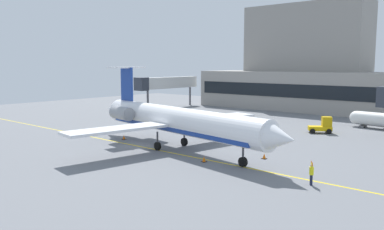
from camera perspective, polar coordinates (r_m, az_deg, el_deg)
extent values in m
cube|color=slate|center=(47.18, -6.67, -4.32)|extent=(120.00, 120.00, 0.10)
cube|color=yellow|center=(46.60, -7.46, -4.41)|extent=(108.00, 0.24, 0.01)
cube|color=red|center=(57.72, 2.47, -2.10)|extent=(0.30, 8.00, 0.01)
cube|color=gray|center=(83.61, 18.96, 3.09)|extent=(55.54, 12.57, 7.80)
cube|color=gray|center=(89.28, 15.82, 10.39)|extent=(25.28, 8.80, 13.82)
cube|color=black|center=(77.77, 17.21, 3.09)|extent=(53.32, 0.12, 2.57)
cube|color=silver|center=(88.09, -2.97, 4.59)|extent=(1.40, 15.46, 2.40)
cube|color=#2D333D|center=(82.10, -7.17, 4.36)|extent=(2.40, 2.00, 2.64)
cylinder|color=#4C4C51|center=(92.87, -0.28, 2.72)|extent=(0.44, 0.44, 4.14)
cylinder|color=#4C4C51|center=(83.47, -6.26, 2.17)|extent=(0.44, 0.44, 4.14)
cylinder|color=white|center=(43.92, -1.98, -0.77)|extent=(25.50, 6.88, 2.88)
cube|color=navy|center=(44.03, -1.97, -1.79)|extent=(22.95, 6.19, 0.52)
cone|color=white|center=(34.29, 12.23, -3.19)|extent=(3.58, 3.29, 2.82)
cone|color=white|center=(55.54, -10.87, 0.78)|extent=(4.08, 3.01, 2.45)
cube|color=white|center=(49.41, 3.35, -0.39)|extent=(4.69, 11.19, 0.28)
cube|color=white|center=(41.35, -10.67, -1.99)|extent=(4.69, 11.19, 0.28)
cylinder|color=gray|center=(51.73, -5.52, 0.65)|extent=(3.66, 2.11, 1.58)
cylinder|color=gray|center=(49.33, -9.87, 0.26)|extent=(3.66, 2.11, 1.58)
cube|color=navy|center=(52.38, -9.19, 4.33)|extent=(2.60, 0.65, 4.22)
cube|color=white|center=(52.32, -9.24, 6.64)|extent=(2.72, 4.87, 0.20)
cylinder|color=#3F3F44|center=(37.23, 7.22, -5.23)|extent=(0.20, 0.20, 1.35)
cylinder|color=black|center=(37.43, 7.19, -6.58)|extent=(0.94, 0.49, 0.90)
cylinder|color=#3F3F44|center=(46.34, -1.10, -2.71)|extent=(0.20, 0.20, 1.35)
cylinder|color=black|center=(46.50, -1.10, -3.81)|extent=(0.94, 0.49, 0.90)
cylinder|color=#3F3F44|center=(44.13, -4.90, -3.24)|extent=(0.20, 0.20, 1.35)
cylinder|color=black|center=(44.31, -4.89, -4.39)|extent=(0.94, 0.49, 0.90)
cube|color=#E5B20C|center=(57.69, 17.60, -1.81)|extent=(3.35, 2.86, 0.57)
cube|color=#C3970A|center=(57.70, 18.48, -0.89)|extent=(1.73, 1.75, 1.33)
cylinder|color=black|center=(58.62, 18.51, -1.99)|extent=(0.74, 0.62, 0.70)
cylinder|color=black|center=(57.23, 18.77, -2.21)|extent=(0.74, 0.62, 0.70)
cylinder|color=black|center=(58.26, 16.44, -1.96)|extent=(0.74, 0.62, 0.70)
cylinder|color=black|center=(56.87, 16.64, -2.19)|extent=(0.74, 0.62, 0.70)
cube|color=#19389E|center=(55.66, 2.96, -1.84)|extent=(4.05, 1.84, 0.49)
cube|color=navy|center=(56.25, 2.13, -0.79)|extent=(1.67, 1.54, 1.35)
cylinder|color=black|center=(56.03, 1.36, -2.02)|extent=(0.72, 0.32, 0.70)
cylinder|color=black|center=(57.20, 2.46, -1.84)|extent=(0.72, 0.32, 0.70)
cylinder|color=black|center=(54.20, 3.49, -2.35)|extent=(0.72, 0.32, 0.70)
cylinder|color=black|center=(55.40, 4.58, -2.15)|extent=(0.72, 0.32, 0.70)
cylinder|color=white|center=(64.40, 24.46, -0.56)|extent=(5.79, 2.53, 2.02)
sphere|color=white|center=(65.48, 22.18, -0.33)|extent=(1.98, 1.98, 1.98)
cube|color=#59595B|center=(65.04, 22.98, -1.47)|extent=(0.60, 1.82, 0.35)
cylinder|color=#191E33|center=(33.10, 16.43, -8.73)|extent=(0.18, 0.18, 0.82)
cylinder|color=#191E33|center=(32.91, 16.50, -8.83)|extent=(0.18, 0.18, 0.82)
cylinder|color=yellow|center=(32.82, 16.51, -7.58)|extent=(0.34, 0.34, 0.61)
sphere|color=tan|center=(32.72, 16.54, -6.86)|extent=(0.24, 0.24, 0.24)
cylinder|color=yellow|center=(32.94, 16.47, -6.85)|extent=(0.29, 0.37, 0.50)
cylinder|color=#F2590C|center=(32.89, 16.48, -6.48)|extent=(0.06, 0.06, 0.28)
cylinder|color=yellow|center=(32.52, 16.60, -7.04)|extent=(0.29, 0.37, 0.50)
cylinder|color=#F2590C|center=(32.47, 16.61, -6.66)|extent=(0.06, 0.06, 0.28)
cone|color=orange|center=(40.81, 10.15, -5.73)|extent=(0.36, 0.36, 0.55)
cube|color=black|center=(40.87, 10.15, -6.08)|extent=(0.47, 0.47, 0.04)
cone|color=orange|center=(51.08, -9.59, -3.11)|extent=(0.36, 0.36, 0.55)
cube|color=black|center=(51.13, -9.58, -3.39)|extent=(0.47, 0.47, 0.04)
cone|color=orange|center=(38.96, 1.71, -6.24)|extent=(0.36, 0.36, 0.55)
cube|color=black|center=(39.02, 1.71, -6.61)|extent=(0.47, 0.47, 0.04)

